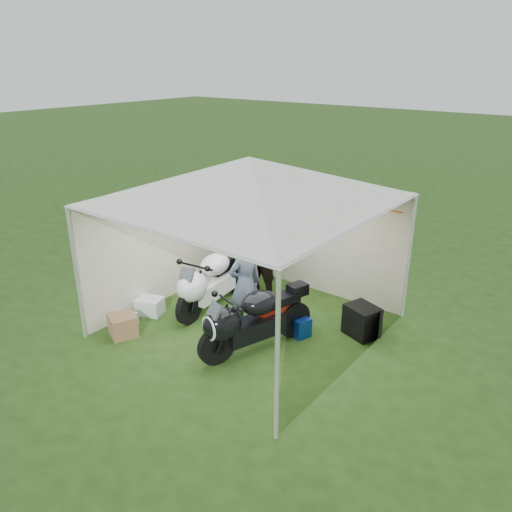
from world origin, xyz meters
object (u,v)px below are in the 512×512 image
(canopy_tent, at_px, (250,183))
(motorcycle_white, at_px, (210,280))
(motorcycle_black, at_px, (250,319))
(person_blue_jacket, at_px, (245,284))
(crate_2, at_px, (127,319))
(equipment_box, at_px, (362,321))
(paddock_stand, at_px, (297,325))
(crate_0, at_px, (150,306))
(person_dark_jacket, at_px, (265,250))
(crate_1, at_px, (123,325))

(canopy_tent, bearing_deg, motorcycle_white, 177.95)
(motorcycle_black, distance_m, person_blue_jacket, 0.79)
(crate_2, bearing_deg, person_blue_jacket, 34.69)
(equipment_box, bearing_deg, crate_2, -147.16)
(crate_2, bearing_deg, motorcycle_black, 16.49)
(equipment_box, distance_m, crate_2, 4.11)
(paddock_stand, height_order, crate_0, paddock_stand)
(person_dark_jacket, height_order, person_blue_jacket, person_dark_jacket)
(crate_0, bearing_deg, paddock_stand, 22.39)
(canopy_tent, relative_size, motorcycle_white, 2.59)
(person_dark_jacket, distance_m, crate_0, 2.46)
(motorcycle_black, bearing_deg, canopy_tent, 145.87)
(person_dark_jacket, distance_m, person_blue_jacket, 1.52)
(canopy_tent, bearing_deg, person_blue_jacket, -97.04)
(motorcycle_white, xyz_separation_m, equipment_box, (2.69, 0.86, -0.33))
(person_dark_jacket, distance_m, crate_2, 2.93)
(person_dark_jacket, distance_m, equipment_box, 2.44)
(paddock_stand, bearing_deg, crate_2, -148.19)
(motorcycle_black, xyz_separation_m, crate_2, (-2.27, -0.67, -0.47))
(motorcycle_white, distance_m, person_blue_jacket, 1.01)
(motorcycle_black, bearing_deg, paddock_stand, 90.00)
(motorcycle_black, distance_m, crate_0, 2.31)
(motorcycle_white, xyz_separation_m, crate_1, (-0.53, -1.64, -0.41))
(person_blue_jacket, bearing_deg, equipment_box, 143.71)
(person_blue_jacket, distance_m, crate_2, 2.23)
(motorcycle_white, bearing_deg, canopy_tent, -8.98)
(person_dark_jacket, bearing_deg, crate_0, 67.95)
(equipment_box, bearing_deg, paddock_stand, -144.34)
(motorcycle_black, relative_size, equipment_box, 3.81)
(paddock_stand, relative_size, equipment_box, 0.84)
(motorcycle_black, xyz_separation_m, crate_1, (-2.03, -0.94, -0.39))
(paddock_stand, distance_m, equipment_box, 1.10)
(canopy_tent, relative_size, paddock_stand, 12.49)
(equipment_box, bearing_deg, crate_0, -153.86)
(motorcycle_white, height_order, paddock_stand, motorcycle_white)
(motorcycle_white, xyz_separation_m, person_blue_jacket, (0.97, -0.17, 0.24))
(crate_0, bearing_deg, crate_1, -73.70)
(motorcycle_white, xyz_separation_m, paddock_stand, (1.80, 0.22, -0.43))
(person_dark_jacket, xyz_separation_m, crate_2, (-1.12, -2.59, -0.80))
(crate_0, bearing_deg, motorcycle_white, 47.47)
(canopy_tent, height_order, crate_1, canopy_tent)
(equipment_box, relative_size, crate_1, 1.28)
(motorcycle_black, height_order, paddock_stand, motorcycle_black)
(person_blue_jacket, xyz_separation_m, crate_0, (-1.73, -0.67, -0.69))
(person_blue_jacket, height_order, crate_2, person_blue_jacket)
(crate_0, relative_size, crate_1, 1.09)
(equipment_box, relative_size, crate_0, 1.17)
(canopy_tent, bearing_deg, crate_0, -155.49)
(motorcycle_black, relative_size, person_dark_jacket, 1.13)
(motorcycle_white, xyz_separation_m, crate_0, (-0.76, -0.83, -0.45))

